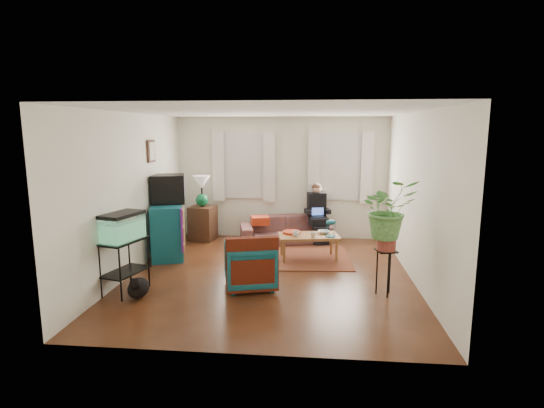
# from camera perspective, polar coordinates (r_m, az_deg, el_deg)

# --- Properties ---
(floor) EXTENTS (4.50, 5.00, 0.01)m
(floor) POSITION_cam_1_polar(r_m,az_deg,el_deg) (7.00, -0.32, -9.48)
(floor) COLOR #4F2B14
(floor) RESTS_ON ground
(ceiling) EXTENTS (4.50, 5.00, 0.01)m
(ceiling) POSITION_cam_1_polar(r_m,az_deg,el_deg) (6.61, -0.34, 12.31)
(ceiling) COLOR white
(ceiling) RESTS_ON wall_back
(wall_back) EXTENTS (4.50, 0.01, 2.60)m
(wall_back) POSITION_cam_1_polar(r_m,az_deg,el_deg) (9.15, 1.25, 3.49)
(wall_back) COLOR silver
(wall_back) RESTS_ON floor
(wall_front) EXTENTS (4.50, 0.01, 2.60)m
(wall_front) POSITION_cam_1_polar(r_m,az_deg,el_deg) (4.25, -3.73, -4.06)
(wall_front) COLOR silver
(wall_front) RESTS_ON floor
(wall_left) EXTENTS (0.01, 5.00, 2.60)m
(wall_left) POSITION_cam_1_polar(r_m,az_deg,el_deg) (7.26, -18.29, 1.30)
(wall_left) COLOR silver
(wall_left) RESTS_ON floor
(wall_right) EXTENTS (0.01, 5.00, 2.60)m
(wall_right) POSITION_cam_1_polar(r_m,az_deg,el_deg) (6.83, 18.80, 0.77)
(wall_right) COLOR silver
(wall_right) RESTS_ON floor
(window_left) EXTENTS (1.08, 0.04, 1.38)m
(window_left) POSITION_cam_1_polar(r_m,az_deg,el_deg) (9.20, -3.75, 5.07)
(window_left) COLOR white
(window_left) RESTS_ON wall_back
(window_right) EXTENTS (1.08, 0.04, 1.38)m
(window_right) POSITION_cam_1_polar(r_m,az_deg,el_deg) (9.10, 9.15, 4.91)
(window_right) COLOR white
(window_right) RESTS_ON wall_back
(curtains_left) EXTENTS (1.36, 0.06, 1.50)m
(curtains_left) POSITION_cam_1_polar(r_m,az_deg,el_deg) (9.12, -3.83, 5.03)
(curtains_left) COLOR white
(curtains_left) RESTS_ON wall_back
(curtains_right) EXTENTS (1.36, 0.06, 1.50)m
(curtains_right) POSITION_cam_1_polar(r_m,az_deg,el_deg) (9.02, 9.18, 4.87)
(curtains_right) COLOR white
(curtains_right) RESTS_ON wall_back
(picture_frame) EXTENTS (0.04, 0.32, 0.40)m
(picture_frame) POSITION_cam_1_polar(r_m,az_deg,el_deg) (7.97, -15.87, 6.85)
(picture_frame) COLOR #3D2616
(picture_frame) RESTS_ON wall_left
(area_rug) EXTENTS (2.10, 1.73, 0.01)m
(area_rug) POSITION_cam_1_polar(r_m,az_deg,el_deg) (7.92, 3.06, -7.11)
(area_rug) COLOR maroon
(area_rug) RESTS_ON floor
(sofa) EXTENTS (1.98, 1.14, 0.73)m
(sofa) POSITION_cam_1_polar(r_m,az_deg,el_deg) (8.85, 1.86, -2.87)
(sofa) COLOR brown
(sofa) RESTS_ON floor
(seated_person) EXTENTS (0.58, 0.66, 1.11)m
(seated_person) POSITION_cam_1_polar(r_m,az_deg,el_deg) (8.95, 6.12, -1.53)
(seated_person) COLOR black
(seated_person) RESTS_ON sofa
(side_table) EXTENTS (0.57, 0.57, 0.73)m
(side_table) POSITION_cam_1_polar(r_m,az_deg,el_deg) (9.18, -9.29, -2.55)
(side_table) COLOR #3A2A15
(side_table) RESTS_ON floor
(table_lamp) EXTENTS (0.42, 0.42, 0.66)m
(table_lamp) POSITION_cam_1_polar(r_m,az_deg,el_deg) (9.06, -9.41, 1.62)
(table_lamp) COLOR white
(table_lamp) RESTS_ON side_table
(dresser) EXTENTS (0.83, 1.20, 0.99)m
(dresser) POSITION_cam_1_polar(r_m,az_deg,el_deg) (8.13, -13.79, -3.40)
(dresser) COLOR #12526C
(dresser) RESTS_ON floor
(crt_tv) EXTENTS (0.73, 0.70, 0.53)m
(crt_tv) POSITION_cam_1_polar(r_m,az_deg,el_deg) (8.10, -13.82, 2.00)
(crt_tv) COLOR black
(crt_tv) RESTS_ON dresser
(aquarium_stand) EXTENTS (0.56, 0.77, 0.78)m
(aquarium_stand) POSITION_cam_1_polar(r_m,az_deg,el_deg) (6.52, -19.15, -7.92)
(aquarium_stand) COLOR black
(aquarium_stand) RESTS_ON floor
(aquarium) EXTENTS (0.50, 0.70, 0.41)m
(aquarium) POSITION_cam_1_polar(r_m,az_deg,el_deg) (6.37, -19.45, -2.83)
(aquarium) COLOR #7FD899
(aquarium) RESTS_ON aquarium_stand
(black_cat) EXTENTS (0.34, 0.46, 0.36)m
(black_cat) POSITION_cam_1_polar(r_m,az_deg,el_deg) (6.31, -17.52, -10.45)
(black_cat) COLOR black
(black_cat) RESTS_ON floor
(armchair) EXTENTS (0.87, 0.84, 0.74)m
(armchair) POSITION_cam_1_polar(r_m,az_deg,el_deg) (6.38, -2.98, -7.92)
(armchair) COLOR #114F66
(armchair) RESTS_ON floor
(serape_throw) EXTENTS (0.76, 0.36, 0.61)m
(serape_throw) POSITION_cam_1_polar(r_m,az_deg,el_deg) (6.06, -2.68, -7.35)
(serape_throw) COLOR #9E0A0A
(serape_throw) RESTS_ON armchair
(coffee_table) EXTENTS (1.16, 0.76, 0.45)m
(coffee_table) POSITION_cam_1_polar(r_m,az_deg,el_deg) (7.80, 4.93, -5.75)
(coffee_table) COLOR brown
(coffee_table) RESTS_ON floor
(cup_a) EXTENTS (0.14, 0.14, 0.10)m
(cup_a) POSITION_cam_1_polar(r_m,az_deg,el_deg) (7.60, 3.24, -4.03)
(cup_a) COLOR white
(cup_a) RESTS_ON coffee_table
(cup_b) EXTENTS (0.11, 0.11, 0.09)m
(cup_b) POSITION_cam_1_polar(r_m,az_deg,el_deg) (7.57, 5.53, -4.14)
(cup_b) COLOR beige
(cup_b) RESTS_ON coffee_table
(bowl) EXTENTS (0.24, 0.24, 0.05)m
(bowl) POSITION_cam_1_polar(r_m,az_deg,el_deg) (7.88, 6.96, -3.75)
(bowl) COLOR white
(bowl) RESTS_ON coffee_table
(snack_tray) EXTENTS (0.38, 0.38, 0.04)m
(snack_tray) POSITION_cam_1_polar(r_m,az_deg,el_deg) (7.84, 2.66, -3.81)
(snack_tray) COLOR #B21414
(snack_tray) RESTS_ON coffee_table
(birdcage) EXTENTS (0.20, 0.20, 0.31)m
(birdcage) POSITION_cam_1_polar(r_m,az_deg,el_deg) (7.63, 7.91, -3.22)
(birdcage) COLOR #115B6B
(birdcage) RESTS_ON coffee_table
(plant_stand) EXTENTS (0.34, 0.34, 0.66)m
(plant_stand) POSITION_cam_1_polar(r_m,az_deg,el_deg) (6.29, 14.94, -8.89)
(plant_stand) COLOR black
(plant_stand) RESTS_ON floor
(potted_plant) EXTENTS (0.89, 0.82, 0.84)m
(potted_plant) POSITION_cam_1_polar(r_m,az_deg,el_deg) (6.09, 15.27, -1.85)
(potted_plant) COLOR #599947
(potted_plant) RESTS_ON plant_stand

